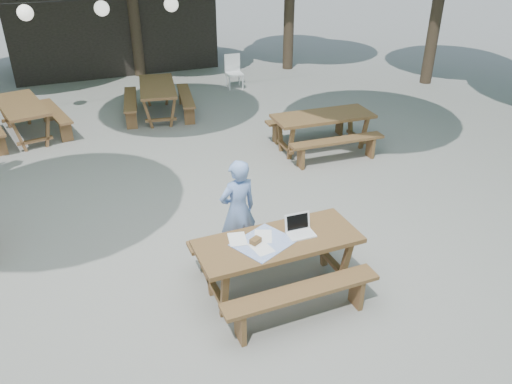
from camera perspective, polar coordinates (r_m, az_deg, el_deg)
The scene contains 11 objects.
ground at distance 7.68m, azimuth -7.49°, elevation -4.23°, with size 80.00×80.00×0.00m, color slate.
pavilion at distance 17.14m, azimuth -16.31°, elevation 18.30°, with size 6.00×3.00×2.80m, color black.
main_picnic_table at distance 6.25m, azimuth 2.49°, elevation -8.19°, with size 2.00×1.58×0.75m.
picnic_table_ne at distance 10.23m, azimuth 7.57°, elevation 6.84°, with size 2.04×1.68×0.75m.
picnic_table_far_w at distance 11.88m, azimuth -24.99°, elevation 7.49°, with size 1.93×2.18×0.75m.
picnic_table_far_e at distance 12.28m, azimuth -11.09°, elevation 10.28°, with size 1.89×2.15×0.75m.
woman at distance 6.65m, azimuth -2.07°, elevation -2.13°, with size 0.54×0.35×1.47m, color #7696D8.
plastic_chair at distance 14.32m, azimuth -2.51°, elevation 12.82°, with size 0.48×0.48×0.90m.
laptop at distance 6.15m, azimuth 4.97°, elevation -4.19°, with size 0.34×0.27×0.24m.
tabletop_clutter at distance 5.97m, azimuth 0.59°, elevation -5.75°, with size 0.82×0.77×0.08m.
paper_lanterns at distance 12.49m, azimuth -17.16°, elevation 19.43°, with size 9.00×0.34×0.38m.
Camera 1 is at (-1.54, -6.29, 4.12)m, focal length 35.00 mm.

